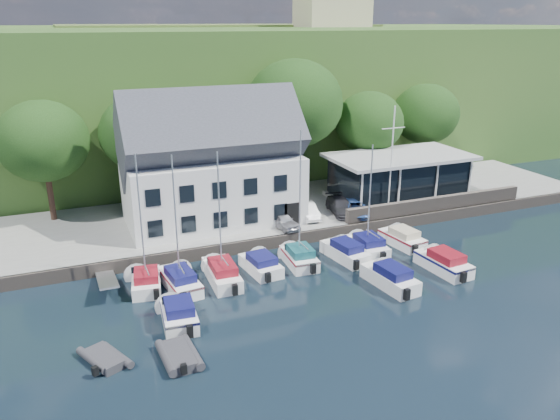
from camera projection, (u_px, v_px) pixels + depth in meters
The scene contains 33 objects.
ground at pixel (391, 303), 34.62m from camera, with size 180.00×180.00×0.00m, color black.
quay at pixel (285, 211), 49.76m from camera, with size 60.00×13.00×1.00m, color gray.
quay_face at pixel (316, 236), 44.08m from camera, with size 60.00×0.30×1.00m, color #5A5148.
hillside at pixel (177, 80), 86.22m from camera, with size 160.00×75.00×16.00m, color #2F5620.
field_patch at pixel (211, 25), 93.38m from camera, with size 50.00×30.00×0.30m, color #5F7138.
harbor_building at pixel (211, 170), 44.80m from camera, with size 14.40×8.20×8.70m, color silver, non-canonical shape.
club_pavilion at pixel (399, 176), 51.52m from camera, with size 13.20×7.20×4.10m, color black, non-canonical shape.
seawall at pixel (436, 204), 48.33m from camera, with size 18.00×0.50×1.20m, color #5A5148.
gangway at pixel (107, 287), 36.62m from camera, with size 1.20×6.00×1.40m, color silver, non-canonical shape.
car_silver at pixel (283, 221), 44.21m from camera, with size 1.42×3.53×1.20m, color #A3A3A8.
car_white at pixel (308, 211), 46.52m from camera, with size 1.29×3.71×1.22m, color white.
car_dgrey at pixel (341, 206), 47.53m from camera, with size 1.81×4.46×1.29m, color #2D2C31.
car_blue at pixel (355, 207), 47.22m from camera, with size 1.50×3.80×1.30m, color #305294.
flagpole at pixel (391, 160), 46.56m from camera, with size 2.23×0.20×9.29m, color silver, non-canonical shape.
tree_0 at pixel (46, 162), 44.63m from camera, with size 7.35×7.35×10.04m, color #15320F, non-canonical shape.
tree_1 at pixel (144, 153), 47.58m from camera, with size 7.37×7.37×10.07m, color #15320F, non-canonical shape.
tree_2 at pixel (241, 144), 50.99m from camera, with size 7.30×7.30×9.98m, color #15320F, non-canonical shape.
tree_3 at pixel (294, 126), 52.51m from camera, with size 9.27×9.27×12.67m, color #15320F, non-canonical shape.
tree_4 at pixel (368, 138), 55.10m from camera, with size 6.87×6.87×9.39m, color #15320F, non-canonical shape.
tree_5 at pixel (425, 129), 58.89m from camera, with size 7.08×7.08×9.68m, color #15320F, non-canonical shape.
boat_r1_0 at pixel (142, 229), 35.03m from camera, with size 2.00×5.30×8.51m, color white, non-canonical shape.
boat_r1_1 at pixel (176, 226), 35.03m from camera, with size 1.94×6.42×8.94m, color white, non-canonical shape.
boat_r1_2 at pixel (220, 218), 36.01m from camera, with size 1.95×6.90×9.26m, color white, non-canonical shape.
boat_r1_3 at pixel (261, 263), 38.72m from camera, with size 2.04×5.43×1.37m, color white, non-canonical shape.
boat_r1_4 at pixel (300, 207), 38.58m from camera, with size 2.03×5.47×8.97m, color white, non-canonical shape.
boat_r1_5 at pixel (345, 250), 40.75m from camera, with size 1.88×6.14×1.50m, color white, non-canonical shape.
boat_r1_6 at pixel (370, 197), 40.59m from camera, with size 2.15×5.71×9.03m, color white, non-canonical shape.
boat_r1_7 at pixel (402, 236), 43.31m from camera, with size 1.95×5.72×1.44m, color white, non-canonical shape.
boat_r2_0 at pixel (179, 312), 32.05m from camera, with size 2.08×5.34×1.53m, color white, non-canonical shape.
boat_r2_3 at pixel (390, 275), 36.57m from camera, with size 1.93×6.31×1.57m, color white, non-canonical shape.
boat_r2_4 at pixel (444, 261), 38.84m from camera, with size 2.05×6.27×1.56m, color white, non-canonical shape.
dinghy_0 at pixel (105, 357), 28.48m from camera, with size 1.73×2.89×0.67m, color #333337, non-canonical shape.
dinghy_1 at pixel (179, 354), 28.64m from camera, with size 1.95×3.25×0.76m, color #333337, non-canonical shape.
Camera 1 is at (-18.12, -25.83, 16.96)m, focal length 35.00 mm.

